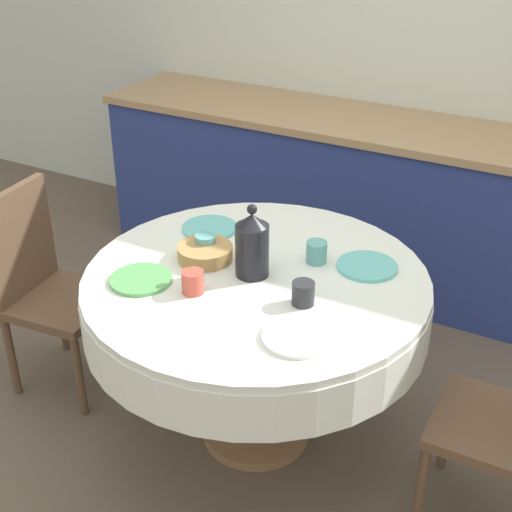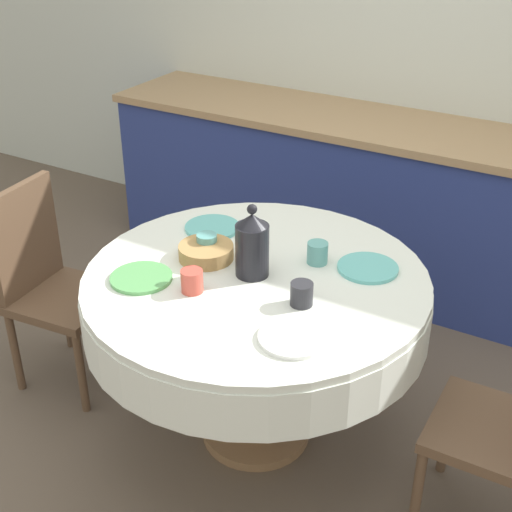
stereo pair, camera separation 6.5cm
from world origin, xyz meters
TOP-DOWN VIEW (x-y plane):
  - ground_plane at (0.00, 0.00)m, footprint 12.00×12.00m
  - wall_back at (0.00, 1.78)m, footprint 7.00×0.05m
  - kitchen_counter at (0.00, 1.45)m, footprint 3.24×0.64m
  - dining_table at (0.00, 0.00)m, footprint 1.28×1.28m
  - chair_right at (-0.98, -0.10)m, footprint 0.44×0.44m
  - plate_near_left at (-0.34, -0.23)m, footprint 0.22×0.22m
  - cup_near_left at (-0.14, -0.21)m, footprint 0.08×0.08m
  - plate_near_right at (0.30, -0.28)m, footprint 0.22×0.22m
  - cup_near_right at (0.23, -0.09)m, footprint 0.08×0.08m
  - plate_far_left at (-0.34, 0.23)m, footprint 0.22×0.22m
  - cup_far_left at (-0.24, 0.05)m, footprint 0.08×0.08m
  - plate_far_right at (0.33, 0.24)m, footprint 0.22×0.22m
  - cup_far_right at (0.15, 0.20)m, footprint 0.08×0.08m
  - coffee_carafe at (-0.02, -0.00)m, footprint 0.12×0.12m
  - bread_basket at (-0.23, 0.01)m, footprint 0.21×0.21m

SIDE VIEW (x-z plane):
  - ground_plane at x=0.00m, z-range 0.00..0.00m
  - kitchen_counter at x=0.00m, z-range 0.00..0.91m
  - chair_right at x=-0.98m, z-range 0.04..0.96m
  - dining_table at x=0.00m, z-range 0.25..1.01m
  - plate_near_left at x=-0.34m, z-range 0.76..0.77m
  - plate_near_right at x=0.30m, z-range 0.76..0.77m
  - plate_far_left at x=-0.34m, z-range 0.76..0.77m
  - plate_far_right at x=0.33m, z-range 0.76..0.77m
  - bread_basket at x=-0.23m, z-range 0.76..0.82m
  - cup_near_left at x=-0.14m, z-range 0.76..0.84m
  - cup_near_right at x=0.23m, z-range 0.76..0.84m
  - cup_far_left at x=-0.24m, z-range 0.76..0.84m
  - cup_far_right at x=0.15m, z-range 0.76..0.84m
  - coffee_carafe at x=-0.02m, z-range 0.74..1.02m
  - wall_back at x=0.00m, z-range 0.00..2.60m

